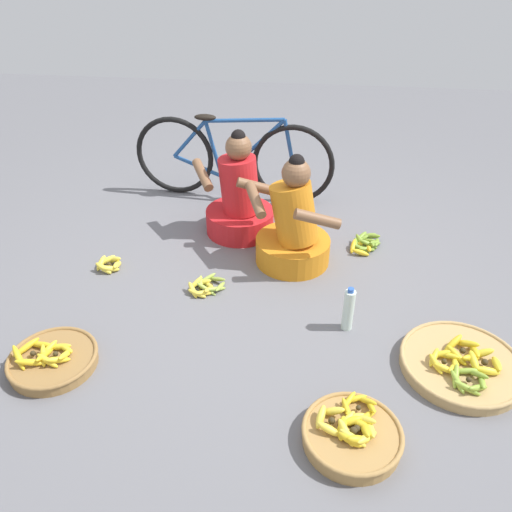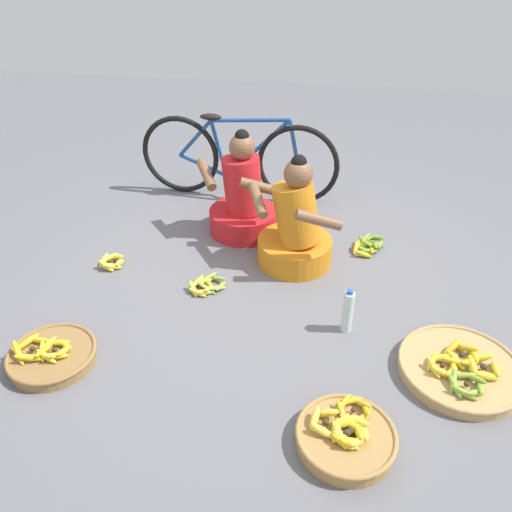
{
  "view_description": "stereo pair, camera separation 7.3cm",
  "coord_description": "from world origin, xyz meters",
  "px_view_note": "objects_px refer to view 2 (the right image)",
  "views": [
    {
      "loc": [
        0.31,
        -2.72,
        2.04
      ],
      "look_at": [
        0.0,
        -0.2,
        0.35
      ],
      "focal_mm": 35.79,
      "sensor_mm": 36.0,
      "label": 1
    },
    {
      "loc": [
        0.39,
        -2.71,
        2.04
      ],
      "look_at": [
        0.0,
        -0.2,
        0.35
      ],
      "focal_mm": 35.79,
      "sensor_mm": 36.0,
      "label": 2
    }
  ],
  "objects_px": {
    "loose_bananas_near_bicycle": "(111,262)",
    "vendor_woman_front": "(295,230)",
    "vendor_woman_behind": "(243,201)",
    "banana_basket_front_center": "(52,355)",
    "loose_bananas_back_right": "(206,286)",
    "bicycle_leaning": "(237,158)",
    "loose_bananas_back_center": "(368,245)",
    "banana_basket_mid_right": "(346,436)",
    "banana_basket_front_right": "(460,368)",
    "water_bottle": "(348,311)"
  },
  "relations": [
    {
      "from": "vendor_woman_behind",
      "to": "vendor_woman_front",
      "type": "bearing_deg",
      "value": -40.44
    },
    {
      "from": "vendor_woman_front",
      "to": "vendor_woman_behind",
      "type": "bearing_deg",
      "value": 139.56
    },
    {
      "from": "loose_bananas_near_bicycle",
      "to": "vendor_woman_front",
      "type": "bearing_deg",
      "value": 11.26
    },
    {
      "from": "loose_bananas_back_center",
      "to": "loose_bananas_near_bicycle",
      "type": "bearing_deg",
      "value": -164.28
    },
    {
      "from": "banana_basket_front_right",
      "to": "loose_bananas_back_right",
      "type": "distance_m",
      "value": 1.6
    },
    {
      "from": "banana_basket_mid_right",
      "to": "loose_bananas_back_right",
      "type": "height_order",
      "value": "banana_basket_mid_right"
    },
    {
      "from": "banana_basket_front_center",
      "to": "water_bottle",
      "type": "bearing_deg",
      "value": 17.67
    },
    {
      "from": "vendor_woman_front",
      "to": "loose_bananas_near_bicycle",
      "type": "xyz_separation_m",
      "value": [
        -1.26,
        -0.25,
        -0.22
      ]
    },
    {
      "from": "vendor_woman_behind",
      "to": "loose_bananas_back_right",
      "type": "xyz_separation_m",
      "value": [
        -0.11,
        -0.78,
        -0.23
      ]
    },
    {
      "from": "banana_basket_front_center",
      "to": "loose_bananas_back_center",
      "type": "bearing_deg",
      "value": 39.32
    },
    {
      "from": "banana_basket_mid_right",
      "to": "loose_bananas_back_right",
      "type": "distance_m",
      "value": 1.4
    },
    {
      "from": "banana_basket_mid_right",
      "to": "loose_bananas_near_bicycle",
      "type": "relative_size",
      "value": 2.29
    },
    {
      "from": "vendor_woman_front",
      "to": "vendor_woman_behind",
      "type": "relative_size",
      "value": 0.99
    },
    {
      "from": "vendor_woman_behind",
      "to": "banana_basket_mid_right",
      "type": "bearing_deg",
      "value": -66.45
    },
    {
      "from": "vendor_woman_front",
      "to": "loose_bananas_back_right",
      "type": "distance_m",
      "value": 0.72
    },
    {
      "from": "bicycle_leaning",
      "to": "banana_basket_front_right",
      "type": "distance_m",
      "value": 2.45
    },
    {
      "from": "vendor_woman_behind",
      "to": "bicycle_leaning",
      "type": "bearing_deg",
      "value": 104.26
    },
    {
      "from": "vendor_woman_behind",
      "to": "banana_basket_mid_right",
      "type": "height_order",
      "value": "vendor_woman_behind"
    },
    {
      "from": "vendor_woman_behind",
      "to": "banana_basket_front_right",
      "type": "bearing_deg",
      "value": -43.02
    },
    {
      "from": "vendor_woman_front",
      "to": "banana_basket_mid_right",
      "type": "height_order",
      "value": "vendor_woman_front"
    },
    {
      "from": "vendor_woman_front",
      "to": "loose_bananas_back_right",
      "type": "height_order",
      "value": "vendor_woman_front"
    },
    {
      "from": "vendor_woman_behind",
      "to": "banana_basket_front_center",
      "type": "bearing_deg",
      "value": -117.1
    },
    {
      "from": "vendor_woman_behind",
      "to": "bicycle_leaning",
      "type": "distance_m",
      "value": 0.59
    },
    {
      "from": "loose_bananas_back_center",
      "to": "water_bottle",
      "type": "distance_m",
      "value": 0.95
    },
    {
      "from": "banana_basket_front_right",
      "to": "banana_basket_mid_right",
      "type": "height_order",
      "value": "banana_basket_mid_right"
    },
    {
      "from": "vendor_woman_behind",
      "to": "water_bottle",
      "type": "relative_size",
      "value": 2.79
    },
    {
      "from": "banana_basket_front_right",
      "to": "water_bottle",
      "type": "relative_size",
      "value": 2.23
    },
    {
      "from": "bicycle_leaning",
      "to": "banana_basket_mid_right",
      "type": "distance_m",
      "value": 2.61
    },
    {
      "from": "banana_basket_front_right",
      "to": "banana_basket_mid_right",
      "type": "relative_size",
      "value": 1.39
    },
    {
      "from": "banana_basket_mid_right",
      "to": "vendor_woman_behind",
      "type": "bearing_deg",
      "value": 113.55
    },
    {
      "from": "banana_basket_front_center",
      "to": "banana_basket_mid_right",
      "type": "distance_m",
      "value": 1.62
    },
    {
      "from": "loose_bananas_back_right",
      "to": "water_bottle",
      "type": "xyz_separation_m",
      "value": [
        0.91,
        -0.26,
        0.11
      ]
    },
    {
      "from": "bicycle_leaning",
      "to": "loose_bananas_back_center",
      "type": "bearing_deg",
      "value": -31.78
    },
    {
      "from": "banana_basket_front_center",
      "to": "loose_bananas_near_bicycle",
      "type": "bearing_deg",
      "value": 92.18
    },
    {
      "from": "water_bottle",
      "to": "loose_bananas_back_center",
      "type": "bearing_deg",
      "value": 80.25
    },
    {
      "from": "vendor_woman_behind",
      "to": "banana_basket_front_center",
      "type": "relative_size",
      "value": 1.69
    },
    {
      "from": "water_bottle",
      "to": "banana_basket_mid_right",
      "type": "bearing_deg",
      "value": -89.78
    },
    {
      "from": "vendor_woman_front",
      "to": "loose_bananas_back_center",
      "type": "bearing_deg",
      "value": 25.52
    },
    {
      "from": "vendor_woman_front",
      "to": "banana_basket_mid_right",
      "type": "bearing_deg",
      "value": -75.83
    },
    {
      "from": "loose_bananas_back_right",
      "to": "banana_basket_mid_right",
      "type": "bearing_deg",
      "value": -49.31
    },
    {
      "from": "banana_basket_front_center",
      "to": "loose_bananas_back_right",
      "type": "height_order",
      "value": "banana_basket_front_center"
    },
    {
      "from": "banana_basket_front_right",
      "to": "banana_basket_front_center",
      "type": "distance_m",
      "value": 2.21
    },
    {
      "from": "vendor_woman_behind",
      "to": "loose_bananas_near_bicycle",
      "type": "bearing_deg",
      "value": -143.31
    },
    {
      "from": "loose_bananas_back_right",
      "to": "vendor_woman_behind",
      "type": "bearing_deg",
      "value": 82.11
    },
    {
      "from": "vendor_woman_behind",
      "to": "banana_basket_front_center",
      "type": "height_order",
      "value": "vendor_woman_behind"
    },
    {
      "from": "loose_bananas_near_bicycle",
      "to": "loose_bananas_back_right",
      "type": "xyz_separation_m",
      "value": [
        0.72,
        -0.16,
        -0.01
      ]
    },
    {
      "from": "banana_basket_front_right",
      "to": "bicycle_leaning",
      "type": "bearing_deg",
      "value": 129.48
    },
    {
      "from": "banana_basket_front_right",
      "to": "vendor_woman_front",
      "type": "bearing_deg",
      "value": 135.9
    },
    {
      "from": "vendor_woman_front",
      "to": "loose_bananas_back_right",
      "type": "relative_size",
      "value": 3.04
    },
    {
      "from": "vendor_woman_behind",
      "to": "water_bottle",
      "type": "height_order",
      "value": "vendor_woman_behind"
    }
  ]
}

